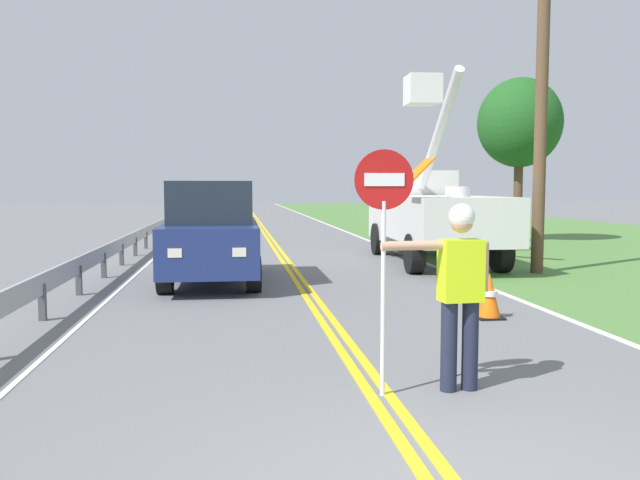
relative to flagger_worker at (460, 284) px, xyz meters
The scene contains 13 objects.
grass_verge_right 20.63m from the flagger_worker, 58.37° to the left, with size 16.00×110.00×0.01m, color #517F3D.
centerline_yellow_left 17.60m from the flagger_worker, 92.88° to the left, with size 0.11×110.00×0.01m, color yellow.
centerline_yellow_right 17.59m from the flagger_worker, 92.30° to the left, with size 0.11×110.00×0.01m, color yellow.
edge_line_right 17.80m from the flagger_worker, 80.91° to the left, with size 0.12×110.00×0.01m, color silver.
edge_line_left 18.12m from the flagger_worker, 104.06° to the left, with size 0.12×110.00×0.01m, color silver.
flagger_worker is the anchor object (origin of this frame).
stop_sign_paddle 1.02m from the flagger_worker, behind, with size 0.56×0.04×2.33m.
utility_bucket_truck 11.29m from the flagger_worker, 74.32° to the left, with size 2.85×6.87×5.07m.
oncoming_suv_nearest 8.07m from the flagger_worker, 108.87° to the left, with size 1.94×4.62×2.10m.
utility_pole_near 9.98m from the flagger_worker, 59.34° to the left, with size 1.80×0.28×8.43m.
traffic_cone_lead 3.74m from the flagger_worker, 63.13° to the left, with size 0.40×0.40×0.70m.
guardrail_left_shoulder 13.01m from the flagger_worker, 112.59° to the left, with size 0.10×32.00×0.71m.
roadside_tree_verge 18.52m from the flagger_worker, 63.68° to the left, with size 3.00×3.00×5.90m.
Camera 1 is at (-1.36, -3.47, 1.98)m, focal length 36.17 mm.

